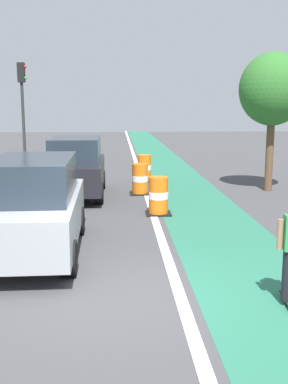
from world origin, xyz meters
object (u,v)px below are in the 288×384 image
(traffic_barrel_front, at_px, (158,196))
(traffic_barrel_back, at_px, (144,168))
(traffic_light_corner, at_px, (22,98))
(traffic_barrel_mid, at_px, (140,179))
(parked_suv_second, at_px, (76,167))
(street_tree_sidewalk, at_px, (273,90))
(parked_suv_nearest, at_px, (34,206))

(traffic_barrel_front, bearing_deg, traffic_barrel_back, 90.45)
(traffic_barrel_front, relative_size, traffic_light_corner, 0.21)
(traffic_barrel_mid, bearing_deg, parked_suv_second, -174.48)
(traffic_barrel_mid, bearing_deg, street_tree_sidewalk, 4.96)
(traffic_barrel_back, bearing_deg, traffic_light_corner, 149.25)
(traffic_barrel_mid, distance_m, traffic_light_corner, 8.77)
(parked_suv_second, distance_m, traffic_light_corner, 7.65)
(traffic_barrel_back, relative_size, street_tree_sidewalk, 0.22)
(traffic_barrel_front, relative_size, street_tree_sidewalk, 0.22)
(traffic_light_corner, bearing_deg, parked_suv_second, -65.20)
(traffic_light_corner, distance_m, street_tree_sidewalk, 11.68)
(traffic_barrel_front, bearing_deg, street_tree_sidewalk, 39.15)
(traffic_barrel_mid, relative_size, traffic_light_corner, 0.21)
(traffic_barrel_mid, height_order, street_tree_sidewalk, street_tree_sidewalk)
(traffic_barrel_back, xyz_separation_m, street_tree_sidewalk, (4.45, -2.62, 3.14))
(street_tree_sidewalk, bearing_deg, parked_suv_nearest, -136.12)
(traffic_barrel_front, bearing_deg, traffic_barrel_mid, 96.84)
(parked_suv_second, height_order, traffic_barrel_back, parked_suv_second)
(parked_suv_nearest, height_order, traffic_barrel_front, parked_suv_nearest)
(parked_suv_nearest, distance_m, traffic_barrel_back, 10.10)
(parked_suv_second, relative_size, traffic_barrel_front, 4.23)
(traffic_barrel_mid, distance_m, street_tree_sidewalk, 5.73)
(traffic_barrel_mid, distance_m, traffic_barrel_back, 3.05)
(parked_suv_second, xyz_separation_m, street_tree_sidewalk, (7.01, 0.63, 2.63))
(parked_suv_second, relative_size, traffic_barrel_back, 4.23)
(parked_suv_nearest, bearing_deg, street_tree_sidewalk, 43.88)
(traffic_barrel_front, distance_m, traffic_barrel_back, 6.20)
(parked_suv_second, relative_size, street_tree_sidewalk, 0.92)
(traffic_light_corner, height_order, street_tree_sidewalk, traffic_light_corner)
(traffic_barrel_back, relative_size, traffic_light_corner, 0.21)
(traffic_light_corner, bearing_deg, traffic_barrel_back, -30.75)
(parked_suv_second, relative_size, traffic_barrel_mid, 4.23)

